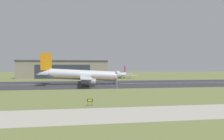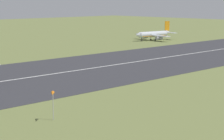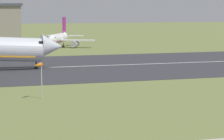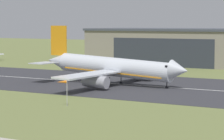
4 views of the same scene
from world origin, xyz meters
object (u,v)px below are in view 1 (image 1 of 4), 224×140
object	(u,v)px
airplane_landing	(83,75)
airplane_parked_west	(122,75)
windsock_pole	(116,79)
runway_sign	(90,101)

from	to	relation	value
airplane_landing	airplane_parked_west	distance (m)	67.93
windsock_pole	runway_sign	distance (m)	27.59
airplane_landing	windsock_pole	xyz separation A→B (m)	(10.01, -37.77, 0.02)
airplane_landing	windsock_pole	world-z (taller)	airplane_landing
runway_sign	airplane_landing	bearing A→B (deg)	89.40
windsock_pole	airplane_landing	bearing A→B (deg)	104.84
airplane_landing	runway_sign	bearing A→B (deg)	-90.60
windsock_pole	runway_sign	world-z (taller)	windsock_pole
airplane_landing	runway_sign	world-z (taller)	airplane_landing
airplane_parked_west	runway_sign	distance (m)	126.80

